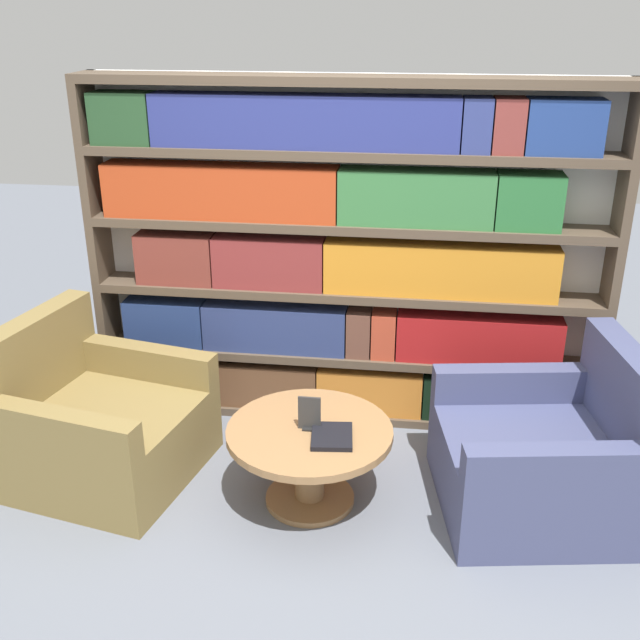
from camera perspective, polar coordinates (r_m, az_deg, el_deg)
The scene contains 7 objects.
ground_plane at distance 3.71m, azimuth -0.26°, elevation -16.62°, with size 14.00×14.00×0.00m, color slate.
bookshelf at distance 4.33m, azimuth 1.79°, elevation 4.65°, with size 2.99×0.30×2.02m.
armchair_left at distance 4.22m, azimuth -16.65°, elevation -7.67°, with size 1.10×1.07×0.85m.
armchair_right at distance 3.94m, azimuth 16.88°, elevation -10.02°, with size 1.07×1.03×0.85m.
coffee_table at distance 3.79m, azimuth -0.79°, elevation -9.84°, with size 0.83×0.83×0.43m.
table_sign at distance 3.69m, azimuth -0.81°, elevation -7.27°, with size 0.11×0.06×0.18m.
stray_book at distance 3.64m, azimuth 0.92°, elevation -8.86°, with size 0.22×0.26×0.02m.
Camera 1 is at (0.40, -2.83, 2.36)m, focal length 42.00 mm.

